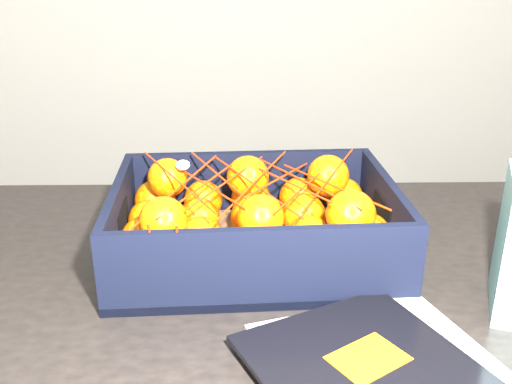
{
  "coord_description": "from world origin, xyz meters",
  "views": [
    {
      "loc": [
        0.11,
        -0.86,
        1.15
      ],
      "look_at": [
        0.16,
        -0.15,
        0.86
      ],
      "focal_mm": 40.95,
      "sensor_mm": 36.0,
      "label": 1
    }
  ],
  "objects": [
    {
      "name": "table",
      "position": [
        0.24,
        -0.24,
        0.65
      ],
      "size": [
        1.24,
        0.86,
        0.75
      ],
      "color": "black",
      "rests_on": "ground"
    },
    {
      "name": "mesh_net",
      "position": [
        0.15,
        -0.13,
        0.86
      ],
      "size": [
        0.32,
        0.26,
        0.09
      ],
      "color": "red",
      "rests_on": "clementine_heap"
    },
    {
      "name": "clementine_heap",
      "position": [
        0.16,
        -0.11,
        0.81
      ],
      "size": [
        0.37,
        0.27,
        0.12
      ],
      "color": "#D65804",
      "rests_on": "produce_crate"
    },
    {
      "name": "produce_crate",
      "position": [
        0.16,
        -0.12,
        0.78
      ],
      "size": [
        0.39,
        0.29,
        0.11
      ],
      "color": "brown",
      "rests_on": "table"
    }
  ]
}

